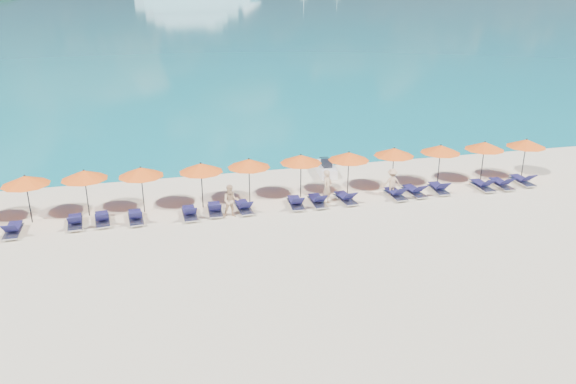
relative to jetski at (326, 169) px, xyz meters
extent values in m
plane|color=beige|center=(-3.61, -8.47, -0.34)|extent=(1400.00, 1400.00, 0.00)
cube|color=white|center=(0.00, 0.02, -0.05)|extent=(1.15, 2.43, 0.54)
cube|color=black|center=(-0.02, -0.17, 0.34)|extent=(0.60, 1.03, 0.34)
cylinder|color=black|center=(0.07, 0.61, 0.49)|extent=(0.54, 0.12, 0.06)
imported|color=tan|center=(-1.35, -4.40, 0.52)|extent=(0.74, 0.73, 1.73)
imported|color=tan|center=(-6.18, -4.90, 0.44)|extent=(0.80, 0.50, 1.57)
imported|color=tan|center=(2.19, -4.12, 0.37)|extent=(0.95, 0.49, 1.44)
cylinder|color=black|center=(-15.06, -3.29, 0.76)|extent=(0.05, 0.05, 2.20)
cone|color=#FF5E16|center=(-15.06, -3.29, 1.68)|extent=(2.10, 2.10, 0.42)
sphere|color=black|center=(-15.06, -3.29, 1.90)|extent=(0.08, 0.08, 0.08)
cylinder|color=black|center=(-12.60, -3.12, 0.76)|extent=(0.05, 0.05, 2.20)
cone|color=#FF5E16|center=(-12.60, -3.12, 1.68)|extent=(2.10, 2.10, 0.42)
sphere|color=black|center=(-12.60, -3.12, 1.90)|extent=(0.08, 0.08, 0.08)
cylinder|color=black|center=(-10.09, -3.31, 0.76)|extent=(0.05, 0.05, 2.20)
cone|color=#FF5E16|center=(-10.09, -3.31, 1.68)|extent=(2.10, 2.10, 0.42)
sphere|color=black|center=(-10.09, -3.31, 1.90)|extent=(0.08, 0.08, 0.08)
cylinder|color=black|center=(-7.33, -3.36, 0.76)|extent=(0.05, 0.05, 2.20)
cone|color=#FF5E16|center=(-7.33, -3.36, 1.68)|extent=(2.10, 2.10, 0.42)
sphere|color=black|center=(-7.33, -3.36, 1.90)|extent=(0.08, 0.08, 0.08)
cylinder|color=black|center=(-5.00, -3.22, 0.76)|extent=(0.05, 0.05, 2.20)
cone|color=#FF5E16|center=(-5.00, -3.22, 1.68)|extent=(2.10, 2.10, 0.42)
sphere|color=black|center=(-5.00, -3.22, 1.90)|extent=(0.08, 0.08, 0.08)
cylinder|color=black|center=(-2.36, -3.16, 0.76)|extent=(0.05, 0.05, 2.20)
cone|color=#FF5E16|center=(-2.36, -3.16, 1.68)|extent=(2.10, 2.10, 0.42)
sphere|color=black|center=(-2.36, -3.16, 1.90)|extent=(0.08, 0.08, 0.08)
cylinder|color=black|center=(0.11, -3.31, 0.76)|extent=(0.05, 0.05, 2.20)
cone|color=#FF5E16|center=(0.11, -3.31, 1.68)|extent=(2.10, 2.10, 0.42)
sphere|color=black|center=(0.11, -3.31, 1.90)|extent=(0.08, 0.08, 0.08)
cylinder|color=black|center=(2.65, -3.15, 0.76)|extent=(0.05, 0.05, 2.20)
cone|color=#FF5E16|center=(2.65, -3.15, 1.68)|extent=(2.10, 2.10, 0.42)
sphere|color=black|center=(2.65, -3.15, 1.90)|extent=(0.08, 0.08, 0.08)
cylinder|color=black|center=(5.27, -3.24, 0.76)|extent=(0.05, 0.05, 2.20)
cone|color=#FF5E16|center=(5.27, -3.24, 1.68)|extent=(2.10, 2.10, 0.42)
sphere|color=black|center=(5.27, -3.24, 1.90)|extent=(0.08, 0.08, 0.08)
cylinder|color=black|center=(7.88, -3.25, 0.76)|extent=(0.05, 0.05, 2.20)
cone|color=#FF5E16|center=(7.88, -3.25, 1.68)|extent=(2.10, 2.10, 0.42)
sphere|color=black|center=(7.88, -3.25, 1.90)|extent=(0.08, 0.08, 0.08)
cylinder|color=black|center=(10.40, -3.34, 0.76)|extent=(0.05, 0.05, 2.20)
cone|color=#FF5E16|center=(10.40, -3.34, 1.68)|extent=(2.10, 2.10, 0.42)
sphere|color=black|center=(10.40, -3.34, 1.90)|extent=(0.08, 0.08, 0.08)
cube|color=silver|center=(-15.61, -4.54, -0.20)|extent=(0.63, 1.70, 0.06)
cube|color=#19174B|center=(-15.61, -4.29, -0.04)|extent=(0.56, 1.10, 0.04)
cube|color=#19174B|center=(-15.61, -5.09, 0.21)|extent=(0.55, 0.54, 0.43)
cube|color=silver|center=(-13.11, -4.28, -0.20)|extent=(0.76, 1.75, 0.06)
cube|color=#19174B|center=(-13.13, -4.03, -0.04)|extent=(0.64, 1.14, 0.04)
cube|color=#19174B|center=(-13.06, -4.82, 0.21)|extent=(0.59, 0.58, 0.43)
cube|color=silver|center=(-11.95, -4.23, -0.20)|extent=(0.78, 1.75, 0.06)
cube|color=#19174B|center=(-11.97, -3.98, -0.04)|extent=(0.65, 1.15, 0.04)
cube|color=#19174B|center=(-11.90, -4.78, 0.21)|extent=(0.60, 0.59, 0.43)
cube|color=silver|center=(-10.48, -4.38, -0.20)|extent=(0.73, 1.74, 0.06)
cube|color=#19174B|center=(-10.50, -4.13, -0.04)|extent=(0.62, 1.13, 0.04)
cube|color=#19174B|center=(-10.45, -4.93, 0.21)|extent=(0.58, 0.57, 0.43)
cube|color=silver|center=(-8.06, -4.49, -0.20)|extent=(0.65, 1.71, 0.06)
cube|color=#19174B|center=(-8.07, -4.24, -0.04)|extent=(0.57, 1.11, 0.04)
cube|color=#19174B|center=(-8.05, -5.04, 0.21)|extent=(0.56, 0.55, 0.43)
cube|color=silver|center=(-6.87, -4.31, -0.20)|extent=(0.70, 1.73, 0.06)
cube|color=#19174B|center=(-6.86, -4.06, -0.04)|extent=(0.60, 1.13, 0.04)
cube|color=#19174B|center=(-6.90, -4.86, 0.21)|extent=(0.58, 0.56, 0.43)
cube|color=silver|center=(-5.50, -4.37, -0.20)|extent=(0.73, 1.74, 0.06)
cube|color=#19174B|center=(-5.51, -4.12, -0.04)|extent=(0.62, 1.13, 0.04)
cube|color=#19174B|center=(-5.46, -4.92, 0.21)|extent=(0.58, 0.57, 0.43)
cube|color=silver|center=(-2.95, -4.43, -0.20)|extent=(0.74, 1.74, 0.06)
cube|color=#19174B|center=(-2.94, -4.18, -0.04)|extent=(0.63, 1.14, 0.04)
cube|color=#19174B|center=(-2.99, -4.98, 0.21)|extent=(0.59, 0.58, 0.43)
cube|color=silver|center=(-1.85, -4.43, -0.20)|extent=(0.64, 1.71, 0.06)
cube|color=#19174B|center=(-1.85, -4.18, -0.04)|extent=(0.56, 1.11, 0.04)
cube|color=#19174B|center=(-1.86, -4.98, 0.21)|extent=(0.56, 0.54, 0.43)
cube|color=silver|center=(-0.40, -4.43, -0.20)|extent=(0.78, 1.75, 0.06)
cube|color=#19174B|center=(-0.42, -4.18, -0.04)|extent=(0.65, 1.15, 0.04)
cube|color=#19174B|center=(-0.35, -4.97, 0.21)|extent=(0.60, 0.59, 0.43)
cube|color=silver|center=(2.26, -4.47, -0.20)|extent=(0.69, 1.72, 0.06)
cube|color=#19174B|center=(2.25, -4.22, -0.04)|extent=(0.59, 1.12, 0.04)
cube|color=#19174B|center=(2.28, -5.02, 0.21)|extent=(0.57, 0.56, 0.43)
cube|color=silver|center=(3.36, -4.35, -0.20)|extent=(0.77, 1.75, 0.06)
cube|color=#19174B|center=(3.34, -4.10, -0.04)|extent=(0.65, 1.15, 0.04)
cube|color=#19174B|center=(3.41, -4.90, 0.21)|extent=(0.60, 0.58, 0.43)
cube|color=silver|center=(4.78, -4.27, -0.20)|extent=(0.78, 1.75, 0.06)
cube|color=#19174B|center=(4.81, -4.02, -0.04)|extent=(0.65, 1.15, 0.04)
cube|color=#19174B|center=(4.73, -4.82, 0.21)|extent=(0.60, 0.59, 0.43)
cube|color=silver|center=(7.23, -4.43, -0.20)|extent=(0.64, 1.71, 0.06)
cube|color=#19174B|center=(7.24, -4.18, -0.04)|extent=(0.57, 1.11, 0.04)
cube|color=#19174B|center=(7.22, -4.98, 0.21)|extent=(0.56, 0.54, 0.43)
cube|color=silver|center=(8.36, -4.46, -0.20)|extent=(0.64, 1.71, 0.06)
cube|color=#19174B|center=(8.36, -4.21, -0.04)|extent=(0.56, 1.11, 0.04)
cube|color=#19174B|center=(8.35, -5.01, 0.21)|extent=(0.56, 0.54, 0.43)
cube|color=silver|center=(9.79, -4.24, -0.20)|extent=(0.62, 1.70, 0.06)
cube|color=#19174B|center=(9.79, -3.99, -0.04)|extent=(0.55, 1.10, 0.04)
cube|color=#19174B|center=(9.79, -4.79, 0.21)|extent=(0.55, 0.54, 0.43)
camera|label=1|loc=(-9.60, -28.88, 9.74)|focal=35.00mm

